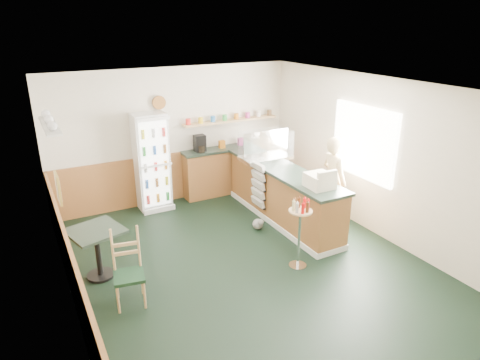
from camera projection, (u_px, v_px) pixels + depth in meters
ground at (247, 264)px, 6.59m from camera, size 6.00×6.00×0.00m
room_envelope at (211, 160)px, 6.55m from camera, size 5.04×6.02×2.72m
service_counter at (283, 197)px, 7.91m from camera, size 0.68×3.01×1.01m
back_counter at (232, 167)px, 9.23m from camera, size 2.24×0.42×1.69m
drinks_fridge at (152, 162)px, 8.26m from camera, size 0.63×0.53×1.90m
display_case at (266, 146)px, 8.13m from camera, size 0.97×0.51×0.55m
cash_register at (320, 181)px, 6.83m from camera, size 0.41×0.43×0.23m
shopkeeper at (333, 181)px, 7.63m from camera, size 0.44×0.58×1.66m
condiment_stand at (300, 223)px, 6.29m from camera, size 0.35×0.35×1.09m
newspaper_rack at (258, 185)px, 7.92m from camera, size 0.09×0.43×0.86m
cafe_table at (97, 244)px, 6.10m from camera, size 0.86×0.86×0.76m
cafe_chair at (126, 265)px, 5.57m from camera, size 0.45×0.45×1.04m
dog_doorstop at (258, 224)px, 7.65m from camera, size 0.19×0.25×0.23m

